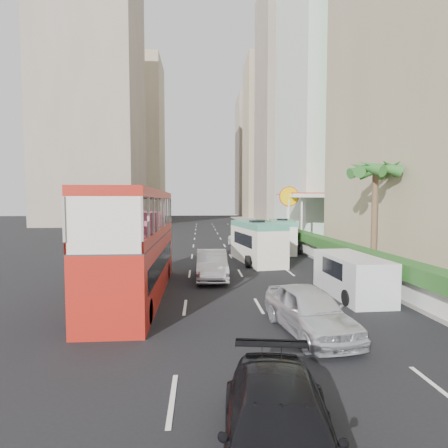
{
  "coord_description": "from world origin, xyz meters",
  "views": [
    {
      "loc": [
        -2.96,
        -16.79,
        4.52
      ],
      "look_at": [
        -1.5,
        4.0,
        3.2
      ],
      "focal_mm": 28.0,
      "sensor_mm": 36.0,
      "label": 1
    }
  ],
  "objects": [
    {
      "name": "panel_van_far",
      "position": [
        4.55,
        22.94,
        0.91
      ],
      "size": [
        2.68,
        4.81,
        1.82
      ],
      "primitive_type": "cube",
      "rotation": [
        0.0,
        0.0,
        0.2
      ],
      "color": "silver",
      "rests_on": "ground"
    },
    {
      "name": "palm_tree",
      "position": [
        7.8,
        4.0,
        3.38
      ],
      "size": [
        0.36,
        0.36,
        6.4
      ],
      "primitive_type": "cylinder",
      "color": "brown",
      "rests_on": "sidewalk"
    },
    {
      "name": "panel_van_near",
      "position": [
        4.31,
        -0.69,
        0.98
      ],
      "size": [
        2.09,
        4.95,
        1.96
      ],
      "primitive_type": "cube",
      "rotation": [
        0.0,
        0.0,
        0.03
      ],
      "color": "silver",
      "rests_on": "ground"
    },
    {
      "name": "kerb_wall",
      "position": [
        6.2,
        14.0,
        0.68
      ],
      "size": [
        0.3,
        44.0,
        1.0
      ],
      "primitive_type": "cube",
      "color": "silver",
      "rests_on": "sidewalk"
    },
    {
      "name": "hedge",
      "position": [
        6.2,
        14.0,
        1.53
      ],
      "size": [
        1.1,
        44.0,
        0.7
      ],
      "primitive_type": "cube",
      "color": "#2D6626",
      "rests_on": "kerb_wall"
    },
    {
      "name": "double_decker_bus",
      "position": [
        -6.0,
        0.0,
        2.53
      ],
      "size": [
        2.5,
        11.0,
        5.06
      ],
      "primitive_type": "cube",
      "color": "#B01E14",
      "rests_on": "ground"
    },
    {
      "name": "sidewalk",
      "position": [
        9.0,
        25.0,
        0.09
      ],
      "size": [
        6.0,
        120.0,
        0.18
      ],
      "primitive_type": "cube",
      "color": "#99968C",
      "rests_on": "ground"
    },
    {
      "name": "tower_far_b",
      "position": [
        17.0,
        104.0,
        20.0
      ],
      "size": [
        14.0,
        14.0,
        40.0
      ],
      "primitive_type": "cube",
      "color": "tan",
      "rests_on": "ground"
    },
    {
      "name": "minibus_far",
      "position": [
        4.57,
        14.61,
        1.42
      ],
      "size": [
        3.17,
        6.68,
        2.84
      ],
      "primitive_type": "cube",
      "rotation": [
        0.0,
        0.0,
        -0.17
      ],
      "color": "silver",
      "rests_on": "ground"
    },
    {
      "name": "ground_plane",
      "position": [
        0.0,
        0.0,
        0.0
      ],
      "size": [
        200.0,
        200.0,
        0.0
      ],
      "primitive_type": "plane",
      "color": "black",
      "rests_on": "ground"
    },
    {
      "name": "tower_stripe",
      "position": [
        18.0,
        34.0,
        29.0
      ],
      "size": [
        16.0,
        18.0,
        58.0
      ],
      "primitive_type": "cube",
      "color": "white",
      "rests_on": "ground"
    },
    {
      "name": "car_silver_lane_a",
      "position": [
        -2.26,
        3.57,
        0.0
      ],
      "size": [
        1.76,
        5.01,
        1.65
      ],
      "primitive_type": "imported",
      "rotation": [
        0.0,
        0.0,
        -0.0
      ],
      "color": "silver",
      "rests_on": "ground"
    },
    {
      "name": "tower_mid",
      "position": [
        18.0,
        58.0,
        25.0
      ],
      "size": [
        16.0,
        16.0,
        50.0
      ],
      "primitive_type": "cube",
      "color": "tan",
      "rests_on": "ground"
    },
    {
      "name": "tower_left_b",
      "position": [
        -22.0,
        90.0,
        23.0
      ],
      "size": [
        16.0,
        16.0,
        46.0
      ],
      "primitive_type": "cube",
      "color": "tan",
      "rests_on": "ground"
    },
    {
      "name": "minibus_near",
      "position": [
        1.33,
        9.05,
        1.5
      ],
      "size": [
        3.36,
        7.04,
        3.0
      ],
      "primitive_type": "cube",
      "rotation": [
        0.0,
        0.0,
        0.17
      ],
      "color": "silver",
      "rests_on": "ground"
    },
    {
      "name": "tower_far_a",
      "position": [
        17.0,
        82.0,
        22.0
      ],
      "size": [
        14.0,
        14.0,
        44.0
      ],
      "primitive_type": "cube",
      "color": "tan",
      "rests_on": "ground"
    },
    {
      "name": "tower_left_a",
      "position": [
        -24.0,
        55.0,
        26.0
      ],
      "size": [
        18.0,
        18.0,
        52.0
      ],
      "primitive_type": "cube",
      "color": "tan",
      "rests_on": "ground"
    },
    {
      "name": "car_silver_lane_b",
      "position": [
        0.8,
        -5.24,
        0.0
      ],
      "size": [
        2.62,
        4.98,
        1.61
      ],
      "primitive_type": "imported",
      "rotation": [
        0.0,
        0.0,
        0.16
      ],
      "color": "silver",
      "rests_on": "ground"
    },
    {
      "name": "van_asset",
      "position": [
        1.37,
        17.82,
        0.0
      ],
      "size": [
        2.81,
        5.06,
        1.34
      ],
      "primitive_type": "imported",
      "rotation": [
        0.0,
        0.0,
        0.12
      ],
      "color": "silver",
      "rests_on": "ground"
    },
    {
      "name": "shell_station",
      "position": [
        10.0,
        23.0,
        2.75
      ],
      "size": [
        6.5,
        8.0,
        5.5
      ],
      "primitive_type": "cube",
      "color": "silver",
      "rests_on": "ground"
    }
  ]
}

